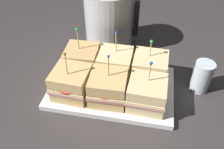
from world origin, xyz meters
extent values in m
plane|color=#383333|center=(0.00, 0.00, 0.00)|extent=(6.00, 6.00, 0.00)
cube|color=white|center=(0.00, 0.00, 0.01)|extent=(0.41, 0.27, 0.01)
cube|color=white|center=(0.00, 0.00, 0.01)|extent=(0.41, 0.27, 0.01)
cube|color=tan|center=(-0.12, -0.06, 0.04)|extent=(0.12, 0.12, 0.04)
cube|color=tan|center=(-0.12, -0.06, 0.06)|extent=(0.12, 0.12, 0.01)
cube|color=beige|center=(-0.12, -0.06, 0.07)|extent=(0.12, 0.12, 0.01)
cylinder|color=red|center=(-0.12, -0.08, 0.07)|extent=(0.08, 0.08, 0.00)
cube|color=#E0B771|center=(-0.12, -0.06, 0.09)|extent=(0.12, 0.12, 0.04)
cylinder|color=tan|center=(-0.12, -0.07, 0.14)|extent=(0.00, 0.01, 0.08)
sphere|color=orange|center=(-0.12, -0.07, 0.18)|extent=(0.01, 0.01, 0.01)
cube|color=tan|center=(0.00, -0.06, 0.04)|extent=(0.11, 0.11, 0.04)
cube|color=tan|center=(0.00, -0.06, 0.06)|extent=(0.12, 0.12, 0.01)
cube|color=beige|center=(0.00, -0.06, 0.07)|extent=(0.12, 0.12, 0.01)
cylinder|color=red|center=(0.00, -0.08, 0.07)|extent=(0.07, 0.07, 0.00)
cube|color=#E0B771|center=(0.00, -0.06, 0.09)|extent=(0.11, 0.11, 0.04)
cylinder|color=tan|center=(0.00, -0.05, 0.14)|extent=(0.00, 0.01, 0.08)
sphere|color=blue|center=(0.00, -0.05, 0.18)|extent=(0.01, 0.01, 0.01)
cube|color=beige|center=(0.12, -0.06, 0.04)|extent=(0.11, 0.11, 0.04)
cube|color=tan|center=(0.12, -0.06, 0.06)|extent=(0.12, 0.12, 0.01)
cube|color=beige|center=(0.12, -0.06, 0.07)|extent=(0.12, 0.12, 0.01)
cube|color=beige|center=(0.12, -0.06, 0.09)|extent=(0.11, 0.11, 0.04)
cylinder|color=tan|center=(0.12, -0.05, 0.13)|extent=(0.00, 0.01, 0.08)
sphere|color=blue|center=(0.12, -0.05, 0.17)|extent=(0.01, 0.01, 0.01)
cube|color=tan|center=(-0.12, 0.06, 0.04)|extent=(0.11, 0.11, 0.04)
cube|color=#B26B60|center=(-0.12, 0.06, 0.06)|extent=(0.12, 0.12, 0.01)
cube|color=beige|center=(-0.12, 0.06, 0.07)|extent=(0.12, 0.12, 0.01)
cylinder|color=red|center=(-0.12, 0.04, 0.07)|extent=(0.06, 0.06, 0.00)
cube|color=tan|center=(-0.12, 0.06, 0.09)|extent=(0.11, 0.11, 0.04)
cylinder|color=tan|center=(-0.13, 0.06, 0.14)|extent=(0.00, 0.00, 0.09)
sphere|color=green|center=(-0.13, 0.06, 0.18)|extent=(0.01, 0.01, 0.01)
cube|color=beige|center=(0.00, 0.06, 0.04)|extent=(0.11, 0.11, 0.04)
cube|color=#B26B60|center=(0.00, 0.06, 0.06)|extent=(0.12, 0.12, 0.01)
cube|color=beige|center=(0.00, 0.06, 0.07)|extent=(0.11, 0.11, 0.01)
cylinder|color=red|center=(0.00, 0.04, 0.07)|extent=(0.08, 0.08, 0.00)
cube|color=beige|center=(0.00, 0.06, 0.09)|extent=(0.11, 0.11, 0.04)
cylinder|color=tan|center=(0.00, 0.07, 0.14)|extent=(0.00, 0.01, 0.08)
sphere|color=blue|center=(0.00, 0.07, 0.18)|extent=(0.01, 0.01, 0.01)
cube|color=beige|center=(0.12, 0.06, 0.04)|extent=(0.11, 0.11, 0.04)
cube|color=tan|center=(0.12, 0.06, 0.06)|extent=(0.12, 0.12, 0.01)
cube|color=beige|center=(0.12, 0.06, 0.07)|extent=(0.12, 0.12, 0.01)
cylinder|color=red|center=(0.12, 0.04, 0.07)|extent=(0.07, 0.07, 0.00)
cube|color=beige|center=(0.12, 0.06, 0.09)|extent=(0.11, 0.11, 0.04)
cylinder|color=tan|center=(0.11, 0.07, 0.13)|extent=(0.00, 0.01, 0.07)
sphere|color=green|center=(0.11, 0.07, 0.16)|extent=(0.01, 0.01, 0.01)
cylinder|color=#B7BABF|center=(-0.06, 0.27, 0.12)|extent=(0.19, 0.19, 0.23)
cube|color=black|center=(0.04, 0.27, 0.13)|extent=(0.02, 0.02, 0.14)
cylinder|color=silver|center=(0.29, 0.06, 0.05)|extent=(0.06, 0.06, 0.11)
camera|label=1|loc=(0.11, -0.57, 0.57)|focal=38.00mm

